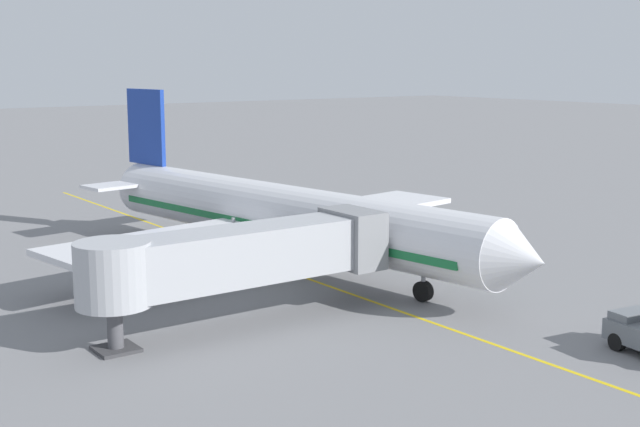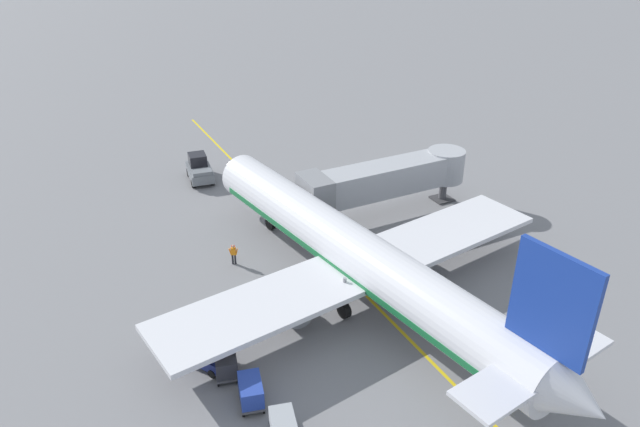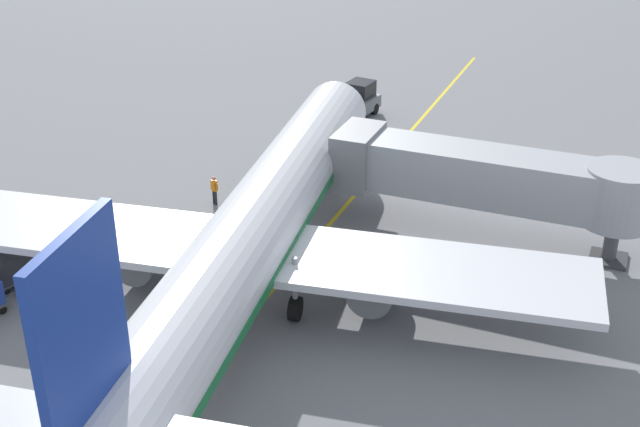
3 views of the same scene
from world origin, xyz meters
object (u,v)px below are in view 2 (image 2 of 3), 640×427
object	(u,v)px
baggage_cart_second_in_train	(251,391)
ground_crew_wing_walker	(234,253)
jet_bridge	(386,179)
pushback_tractor	(200,169)
parked_airliner	(356,255)
baggage_tug_lead	(206,357)
baggage_cart_front	(226,362)

from	to	relation	value
baggage_cart_second_in_train	ground_crew_wing_walker	distance (m)	14.66
jet_bridge	baggage_cart_second_in_train	distance (m)	24.70
pushback_tractor	ground_crew_wing_walker	xyz separation A→B (m)	(-2.35, -16.37, -0.15)
parked_airliner	ground_crew_wing_walker	xyz separation A→B (m)	(-6.33, 7.54, -2.23)
parked_airliner	baggage_cart_second_in_train	distance (m)	12.49
parked_airliner	pushback_tractor	xyz separation A→B (m)	(-3.97, 23.91, -2.09)
parked_airliner	ground_crew_wing_walker	size ratio (longest dim) A/B	22.07
jet_bridge	baggage_tug_lead	distance (m)	23.45
pushback_tractor	baggage_cart_second_in_train	world-z (taller)	pushback_tractor
jet_bridge	baggage_tug_lead	size ratio (longest dim) A/B	5.76
jet_bridge	pushback_tractor	distance (m)	19.32
parked_airliner	baggage_cart_second_in_train	size ratio (longest dim) A/B	12.52
pushback_tractor	baggage_cart_second_in_train	xyz separation A→B (m)	(-6.42, -30.45, -0.15)
jet_bridge	baggage_tug_lead	xyz separation A→B (m)	(-20.11, -11.75, -2.74)
jet_bridge	baggage_cart_second_in_train	world-z (taller)	jet_bridge
baggage_tug_lead	baggage_cart_front	bearing A→B (deg)	-56.19
baggage_cart_second_in_train	ground_crew_wing_walker	bearing A→B (deg)	73.88
baggage_cart_front	ground_crew_wing_walker	xyz separation A→B (m)	(4.54, 11.26, 0.00)
baggage_tug_lead	ground_crew_wing_walker	bearing A→B (deg)	61.78
baggage_cart_front	ground_crew_wing_walker	distance (m)	12.14
baggage_tug_lead	baggage_cart_second_in_train	distance (m)	4.28
parked_airliner	ground_crew_wing_walker	bearing A→B (deg)	129.98
baggage_tug_lead	parked_airliner	bearing A→B (deg)	11.93
baggage_cart_second_in_train	jet_bridge	bearing A→B (deg)	40.06
parked_airliner	ground_crew_wing_walker	world-z (taller)	parked_airliner
parked_airliner	jet_bridge	bearing A→B (deg)	47.80
baggage_tug_lead	baggage_cart_front	distance (m)	1.52
baggage_tug_lead	ground_crew_wing_walker	size ratio (longest dim) A/B	1.64
parked_airliner	baggage_cart_front	xyz separation A→B (m)	(-10.87, -3.72, -2.24)
parked_airliner	baggage_cart_front	world-z (taller)	parked_airliner
parked_airliner	jet_bridge	distance (m)	12.52
pushback_tractor	baggage_cart_front	world-z (taller)	pushback_tractor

